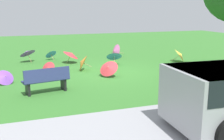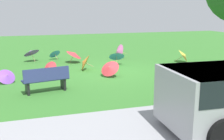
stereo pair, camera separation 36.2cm
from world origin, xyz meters
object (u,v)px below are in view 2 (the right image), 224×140
object	(u,v)px
park_bench	(46,79)
parasol_yellow_1	(175,73)
parasol_purple_0	(31,52)
parasol_orange_1	(84,62)
parasol_blue_0	(54,53)
parasol_blue_2	(117,55)
parasol_red_3	(74,54)
parasol_yellow_0	(184,55)
parasol_red_2	(110,68)
parasol_purple_1	(7,76)
parasol_red_0	(50,68)
parasol_pink_0	(118,51)

from	to	relation	value
park_bench	parasol_yellow_1	size ratio (longest dim) A/B	2.56
parasol_purple_0	parasol_yellow_1	size ratio (longest dim) A/B	1.83
parasol_purple_0	parasol_orange_1	world-z (taller)	parasol_purple_0
park_bench	parasol_blue_0	world-z (taller)	park_bench
parasol_blue_2	parasol_red_3	distance (m)	2.34
parasol_yellow_1	parasol_blue_2	bearing A→B (deg)	-72.00
park_bench	parasol_yellow_1	world-z (taller)	park_bench
parasol_yellow_0	parasol_red_3	size ratio (longest dim) A/B	0.97
parasol_blue_2	parasol_red_2	world-z (taller)	parasol_blue_2
parasol_blue_0	parasol_purple_0	size ratio (longest dim) A/B	0.70
parasol_yellow_0	parasol_orange_1	size ratio (longest dim) A/B	1.13
parasol_purple_1	parasol_yellow_0	bearing A→B (deg)	-168.51
parasol_blue_2	parasol_purple_0	bearing A→B (deg)	-28.52
parasol_purple_0	parasol_yellow_1	bearing A→B (deg)	131.80
parasol_purple_1	parasol_blue_2	bearing A→B (deg)	-156.89
parasol_red_3	parasol_blue_2	bearing A→B (deg)	149.18
parasol_yellow_0	parasol_red_3	bearing A→B (deg)	-15.68
parasol_blue_0	parasol_blue_2	bearing A→B (deg)	137.91
parasol_red_0	parasol_purple_1	xyz separation A→B (m)	(1.76, 1.08, -0.01)
park_bench	parasol_purple_0	world-z (taller)	park_bench
parasol_yellow_0	parasol_orange_1	bearing A→B (deg)	4.05
parasol_yellow_1	parasol_yellow_0	bearing A→B (deg)	-126.45
parasol_blue_0	parasol_red_2	xyz separation A→B (m)	(-1.81, 5.07, 0.05)
park_bench	parasol_yellow_0	world-z (taller)	park_bench
parasol_red_0	parasol_orange_1	size ratio (longest dim) A/B	0.82
parasol_blue_2	parasol_orange_1	xyz separation A→B (m)	(1.90, 0.82, -0.11)
parasol_red_0	parasol_yellow_1	xyz separation A→B (m)	(-4.79, 2.64, -0.00)
parasol_blue_2	parasol_pink_0	bearing A→B (deg)	-111.54
parasol_purple_1	parasol_red_3	size ratio (longest dim) A/B	0.79
park_bench	parasol_yellow_0	xyz separation A→B (m)	(-7.68, -3.56, -0.08)
parasol_purple_1	parasol_blue_2	world-z (taller)	parasol_blue_2
parasol_blue_2	parasol_red_2	bearing A→B (deg)	65.19
parasol_yellow_1	parasol_red_3	bearing A→B (deg)	-57.09
parasol_yellow_1	park_bench	bearing A→B (deg)	1.68
parasol_pink_0	parasol_red_3	distance (m)	2.73
parasol_blue_2	parasol_orange_1	world-z (taller)	parasol_blue_2
parasol_yellow_1	parasol_red_3	world-z (taller)	parasol_red_3
parasol_orange_1	parasol_red_2	size ratio (longest dim) A/B	0.86
parasol_orange_1	parasol_red_3	distance (m)	2.03
parasol_purple_0	parasol_orange_1	bearing A→B (deg)	126.80
parasol_yellow_1	parasol_blue_0	bearing A→B (deg)	-57.19
parasol_purple_0	parasol_pink_0	world-z (taller)	parasol_pink_0
parasol_yellow_0	parasol_red_3	world-z (taller)	parasol_yellow_0
park_bench	parasol_red_0	size ratio (longest dim) A/B	2.21
parasol_purple_1	parasol_red_2	world-z (taller)	parasol_red_2
parasol_red_2	parasol_red_0	bearing A→B (deg)	-26.98
parasol_pink_0	parasol_red_2	world-z (taller)	parasol_pink_0
parasol_blue_0	parasol_yellow_1	world-z (taller)	parasol_blue_0
parasol_yellow_0	parasol_pink_0	distance (m)	3.75
parasol_yellow_1	parasol_pink_0	xyz separation A→B (m)	(0.57, -5.53, 0.14)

